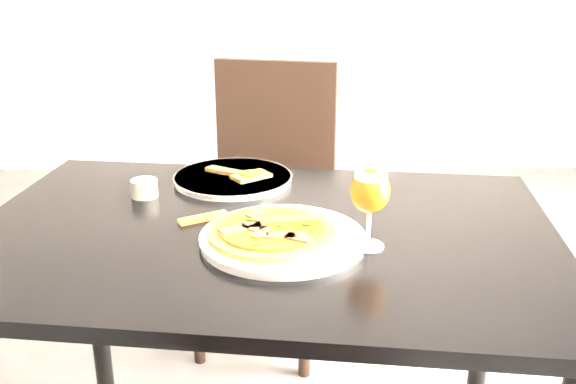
{
  "coord_description": "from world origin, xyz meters",
  "views": [
    {
      "loc": [
        0.15,
        -0.87,
        1.28
      ],
      "look_at": [
        0.16,
        0.34,
        0.83
      ],
      "focal_mm": 40.0,
      "sensor_mm": 36.0,
      "label": 1
    }
  ],
  "objects_px": {
    "dining_table": "(262,267)",
    "chair_far": "(267,194)",
    "pizza": "(272,231)",
    "beer_glass": "(370,192)"
  },
  "relations": [
    {
      "from": "dining_table",
      "to": "pizza",
      "type": "distance_m",
      "value": 0.14
    },
    {
      "from": "pizza",
      "to": "beer_glass",
      "type": "xyz_separation_m",
      "value": [
        0.18,
        -0.02,
        0.09
      ]
    },
    {
      "from": "chair_far",
      "to": "pizza",
      "type": "height_order",
      "value": "chair_far"
    },
    {
      "from": "pizza",
      "to": "beer_glass",
      "type": "distance_m",
      "value": 0.2
    },
    {
      "from": "chair_far",
      "to": "beer_glass",
      "type": "bearing_deg",
      "value": -64.15
    },
    {
      "from": "dining_table",
      "to": "chair_far",
      "type": "height_order",
      "value": "chair_far"
    },
    {
      "from": "dining_table",
      "to": "chair_far",
      "type": "bearing_deg",
      "value": 97.88
    },
    {
      "from": "chair_far",
      "to": "beer_glass",
      "type": "distance_m",
      "value": 0.99
    },
    {
      "from": "pizza",
      "to": "beer_glass",
      "type": "bearing_deg",
      "value": -6.61
    },
    {
      "from": "dining_table",
      "to": "chair_far",
      "type": "relative_size",
      "value": 1.36
    }
  ]
}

